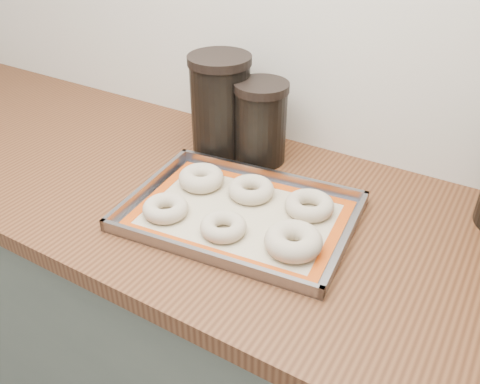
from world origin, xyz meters
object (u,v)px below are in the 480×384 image
Objects in this scene: bagel_back_right at (309,205)px; bagel_front_right at (293,241)px; baking_tray at (240,213)px; bagel_back_left at (201,178)px; canister_left at (220,104)px; canister_mid at (261,122)px; bagel_front_left at (166,208)px; bagel_back_mid at (251,189)px; bagel_front_mid at (223,227)px.

bagel_front_right is at bearing -78.47° from bagel_back_right.
baking_tray is 4.85× the size of bagel_back_left.
bagel_front_right is 0.45m from canister_left.
bagel_front_right is 0.13m from bagel_back_right.
bagel_front_right is at bearing -17.86° from baking_tray.
bagel_back_left reaches higher than bagel_back_right.
bagel_front_right is at bearing -50.79° from canister_mid.
bagel_front_left is 0.48× the size of canister_mid.
canister_left is at bearing 138.65° from bagel_back_mid.
bagel_back_mid is (0.12, 0.02, -0.00)m from bagel_back_left.
bagel_back_right reaches higher than bagel_front_left.
bagel_back_mid is 0.41× the size of canister_left.
bagel_front_left is 0.19m from bagel_back_mid.
bagel_back_left reaches higher than bagel_front_mid.
canister_mid is at bearing 143.27° from bagel_back_right.
canister_left is (-0.31, 0.15, 0.10)m from bagel_back_right.
canister_left is (-0.20, 0.30, 0.10)m from bagel_front_mid.
baking_tray is 4.48× the size of bagel_front_right.
bagel_back_mid is 0.98× the size of bagel_back_right.
bagel_back_left is at bearing 138.29° from bagel_front_mid.
canister_left is 1.23× the size of canister_mid.
baking_tray is at bearing 162.14° from bagel_front_right.
canister_left reaches higher than canister_mid.
bagel_front_mid is 0.38m from canister_left.
baking_tray is 4.81× the size of bagel_back_right.
bagel_front_mid is at bearing -81.90° from bagel_back_mid.
baking_tray is at bearing -145.15° from bagel_back_right.
canister_left is (-0.18, 0.16, 0.10)m from bagel_back_mid.
baking_tray is 0.07m from bagel_front_mid.
canister_left is (-0.34, 0.28, 0.10)m from bagel_front_right.
baking_tray is 0.15m from bagel_front_left.
canister_left is 0.11m from canister_mid.
baking_tray is 0.15m from bagel_front_right.
bagel_front_left is at bearing -78.22° from canister_left.
bagel_front_right reaches higher than bagel_back_mid.
bagel_front_right is 1.08× the size of bagel_back_left.
bagel_back_left is at bearing -170.44° from bagel_back_mid.
bagel_front_right is at bearing 6.93° from bagel_front_left.
bagel_front_right reaches higher than baking_tray.
canister_mid is at bearing 1.25° from canister_left.
canister_left reaches higher than bagel_back_left.
bagel_front_left is 0.93× the size of bagel_back_left.
canister_left reaches higher than baking_tray.
canister_mid is (-0.09, 0.30, 0.08)m from bagel_front_mid.
bagel_front_left is 0.33m from canister_mid.
canister_mid is at bearing 112.90° from bagel_back_mid.
baking_tray is at bearing -70.27° from canister_mid.
bagel_back_right is at bearing -36.73° from canister_mid.
baking_tray is 5.21× the size of bagel_front_left.
bagel_front_mid is at bearing -56.40° from canister_left.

